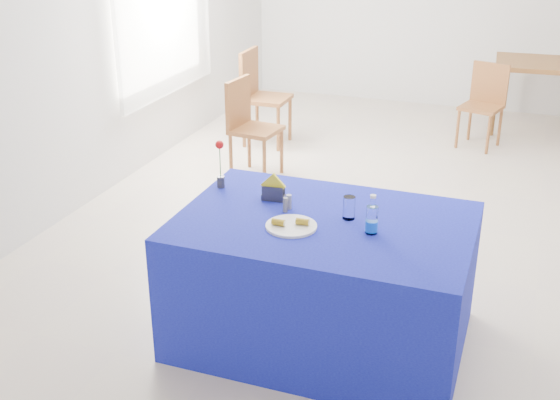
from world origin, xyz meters
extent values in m
plane|color=#C0B09F|center=(0.00, 0.00, 0.00)|extent=(7.00, 7.00, 0.00)
plane|color=silver|center=(0.00, -3.50, 1.40)|extent=(5.00, 0.00, 5.00)
plane|color=silver|center=(-2.50, 0.00, 1.40)|extent=(0.00, 7.00, 7.00)
cylinder|color=white|center=(-0.21, -1.93, 0.77)|extent=(0.28, 0.28, 0.01)
cylinder|color=white|center=(0.05, -1.72, 0.82)|extent=(0.07, 0.07, 0.13)
cylinder|color=gray|center=(-0.30, -1.71, 0.80)|extent=(0.03, 0.03, 0.08)
cylinder|color=#5E5E63|center=(-0.31, -1.75, 0.80)|extent=(0.03, 0.03, 0.08)
cube|color=#0F1291|center=(-0.07, -1.78, 0.38)|extent=(1.60, 1.10, 0.76)
cylinder|color=white|center=(0.21, -1.85, 0.83)|extent=(0.06, 0.06, 0.15)
cylinder|color=blue|center=(0.21, -1.85, 0.80)|extent=(0.07, 0.07, 0.06)
cylinder|color=white|center=(0.21, -1.85, 0.94)|extent=(0.03, 0.03, 0.05)
cylinder|color=silver|center=(0.21, -1.85, 0.97)|extent=(0.03, 0.03, 0.01)
cube|color=#353539|center=(-0.43, -1.62, 0.78)|extent=(0.14, 0.07, 0.03)
cube|color=#353439|center=(-0.42, -1.64, 0.81)|extent=(0.13, 0.02, 0.09)
cube|color=#3A3A3F|center=(-0.43, -1.59, 0.81)|extent=(0.13, 0.02, 0.09)
cube|color=yellow|center=(-0.43, -1.62, 0.85)|extent=(0.15, 0.02, 0.15)
cylinder|color=#28272D|center=(-0.79, -1.54, 0.80)|extent=(0.05, 0.05, 0.07)
cylinder|color=#1A6826|center=(-0.79, -1.54, 0.91)|extent=(0.01, 0.01, 0.22)
sphere|color=#BC0C0D|center=(-0.79, -1.54, 1.03)|extent=(0.05, 0.05, 0.05)
cube|color=#95592B|center=(1.13, 2.87, 0.73)|extent=(1.31, 0.89, 0.05)
cylinder|color=brown|center=(0.56, 2.48, 0.35)|extent=(0.05, 0.05, 0.71)
cylinder|color=#9A622C|center=(0.51, 3.18, 0.35)|extent=(0.05, 0.05, 0.71)
cylinder|color=#995A2C|center=(0.25, 1.93, 0.20)|extent=(0.03, 0.03, 0.40)
cylinder|color=#995A2C|center=(0.56, 1.84, 0.20)|extent=(0.03, 0.03, 0.40)
cylinder|color=#995A2C|center=(0.34, 2.24, 0.20)|extent=(0.03, 0.03, 0.40)
cylinder|color=#995A2C|center=(0.65, 2.15, 0.20)|extent=(0.03, 0.03, 0.40)
cube|color=#995A2C|center=(0.45, 2.04, 0.42)|extent=(0.46, 0.46, 0.04)
cube|color=#995A2C|center=(0.50, 2.20, 0.64)|extent=(0.37, 0.14, 0.41)
cylinder|color=#995A2C|center=(-1.23, 0.31, 0.21)|extent=(0.03, 0.03, 0.43)
cylinder|color=#995A2C|center=(-1.19, 0.65, 0.21)|extent=(0.03, 0.03, 0.43)
cylinder|color=#995A2C|center=(-1.57, 0.34, 0.21)|extent=(0.03, 0.03, 0.43)
cylinder|color=#995A2C|center=(-1.53, 0.69, 0.21)|extent=(0.03, 0.03, 0.43)
cube|color=#995A2C|center=(-1.38, 0.50, 0.44)|extent=(0.44, 0.44, 0.04)
cube|color=#995A2C|center=(-1.56, 0.52, 0.68)|extent=(0.08, 0.40, 0.44)
cylinder|color=#995A2C|center=(-1.43, 1.21, 0.23)|extent=(0.04, 0.04, 0.46)
cylinder|color=#995A2C|center=(-1.44, 1.59, 0.23)|extent=(0.04, 0.04, 0.46)
cylinder|color=#995A2C|center=(-1.81, 1.21, 0.23)|extent=(0.04, 0.04, 0.46)
cylinder|color=#995A2C|center=(-1.81, 1.58, 0.23)|extent=(0.04, 0.04, 0.46)
cube|color=#995A2C|center=(-1.62, 1.40, 0.48)|extent=(0.44, 0.44, 0.04)
cube|color=#995A2C|center=(-1.82, 1.40, 0.73)|extent=(0.05, 0.43, 0.47)
cylinder|color=yellow|center=(-0.27, -1.96, 0.79)|extent=(0.07, 0.04, 0.04)
cylinder|color=beige|center=(-0.24, -1.96, 0.79)|extent=(0.01, 0.03, 0.03)
cylinder|color=yellow|center=(-0.15, -1.91, 0.79)|extent=(0.07, 0.04, 0.04)
cylinder|color=beige|center=(-0.12, -1.91, 0.79)|extent=(0.01, 0.03, 0.03)
camera|label=1|loc=(0.88, -5.12, 2.38)|focal=45.00mm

